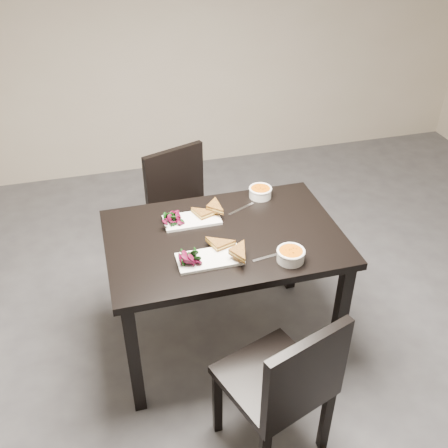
% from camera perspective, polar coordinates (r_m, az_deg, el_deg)
% --- Properties ---
extents(ground, '(5.00, 5.00, 0.00)m').
position_cam_1_polar(ground, '(3.08, 9.20, -14.30)').
color(ground, '#47474C').
rests_on(ground, ground).
extents(room_shell, '(5.02, 5.02, 2.81)m').
position_cam_1_polar(room_shell, '(2.11, 14.04, 20.76)').
color(room_shell, beige).
rests_on(room_shell, ground).
extents(table, '(1.20, 0.80, 0.75)m').
position_cam_1_polar(table, '(2.71, 0.00, -2.94)').
color(table, black).
rests_on(table, ground).
extents(chair_near, '(0.53, 0.53, 0.85)m').
position_cam_1_polar(chair_near, '(2.33, 6.76, -16.97)').
color(chair_near, black).
rests_on(chair_near, ground).
extents(chair_far, '(0.54, 0.54, 0.85)m').
position_cam_1_polar(chair_far, '(3.38, -4.35, 1.90)').
color(chair_far, black).
rests_on(chair_far, ground).
extents(plate_near, '(0.31, 0.16, 0.02)m').
position_cam_1_polar(plate_near, '(2.48, -1.58, -3.85)').
color(plate_near, white).
rests_on(plate_near, table).
extents(sandwich_near, '(0.18, 0.16, 0.05)m').
position_cam_1_polar(sandwich_near, '(2.49, -0.22, -2.80)').
color(sandwich_near, '#8E5F1D').
rests_on(sandwich_near, plate_near).
extents(salad_near, '(0.10, 0.09, 0.04)m').
position_cam_1_polar(salad_near, '(2.45, -3.87, -3.69)').
color(salad_near, black).
rests_on(salad_near, plate_near).
extents(soup_bowl_near, '(0.14, 0.14, 0.06)m').
position_cam_1_polar(soup_bowl_near, '(2.49, 7.34, -3.35)').
color(soup_bowl_near, white).
rests_on(soup_bowl_near, table).
extents(cutlery_near, '(0.18, 0.04, 0.00)m').
position_cam_1_polar(cutlery_near, '(2.52, 5.02, -3.57)').
color(cutlery_near, silver).
rests_on(cutlery_near, table).
extents(plate_far, '(0.30, 0.15, 0.01)m').
position_cam_1_polar(plate_far, '(2.76, -3.54, 0.45)').
color(plate_far, white).
rests_on(plate_far, table).
extents(sandwich_far, '(0.18, 0.15, 0.05)m').
position_cam_1_polar(sandwich_far, '(2.74, -2.17, 1.03)').
color(sandwich_far, '#8E5F1D').
rests_on(sandwich_far, plate_far).
extents(salad_far, '(0.09, 0.08, 0.04)m').
position_cam_1_polar(salad_far, '(2.73, -5.61, 0.62)').
color(salad_far, black).
rests_on(salad_far, plate_far).
extents(soup_bowl_far, '(0.13, 0.13, 0.06)m').
position_cam_1_polar(soup_bowl_far, '(2.95, 4.02, 3.58)').
color(soup_bowl_far, white).
rests_on(soup_bowl_far, table).
extents(cutlery_far, '(0.17, 0.09, 0.00)m').
position_cam_1_polar(cutlery_far, '(2.85, 1.90, 1.68)').
color(cutlery_far, silver).
rests_on(cutlery_far, table).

